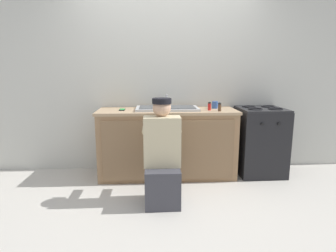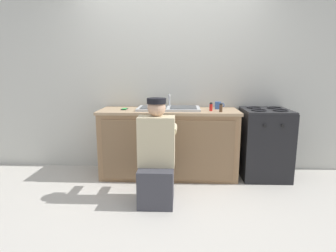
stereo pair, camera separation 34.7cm
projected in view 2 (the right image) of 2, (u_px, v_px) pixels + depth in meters
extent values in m
plane|color=beige|center=(168.00, 183.00, 3.51)|extent=(12.00, 12.00, 0.00)
cube|color=silver|center=(170.00, 80.00, 3.91)|extent=(6.00, 0.10, 2.50)
cube|color=#997551|center=(169.00, 144.00, 3.72)|extent=(1.75, 0.60, 0.85)
cube|color=#866747|center=(133.00, 150.00, 3.44)|extent=(0.77, 0.02, 0.75)
cube|color=#866747|center=(202.00, 151.00, 3.40)|extent=(0.77, 0.02, 0.75)
cube|color=tan|center=(169.00, 111.00, 3.64)|extent=(1.79, 0.62, 0.03)
cube|color=silver|center=(169.00, 108.00, 3.63)|extent=(0.80, 0.44, 0.03)
cube|color=#4C4F51|center=(154.00, 107.00, 3.64)|extent=(0.33, 0.35, 0.01)
cube|color=#4C4F51|center=(183.00, 107.00, 3.62)|extent=(0.33, 0.35, 0.01)
cylinder|color=#B7BABF|center=(169.00, 101.00, 3.80)|extent=(0.02, 0.02, 0.18)
cylinder|color=#B7BABF|center=(169.00, 95.00, 3.71)|extent=(0.02, 0.16, 0.02)
cube|color=black|center=(264.00, 144.00, 3.66)|extent=(0.59, 0.60, 0.87)
cube|color=#262628|center=(267.00, 110.00, 3.57)|extent=(0.58, 0.59, 0.02)
torus|color=black|center=(259.00, 110.00, 3.46)|extent=(0.19, 0.19, 0.02)
torus|color=black|center=(281.00, 110.00, 3.45)|extent=(0.19, 0.19, 0.02)
torus|color=black|center=(254.00, 108.00, 3.70)|extent=(0.19, 0.19, 0.02)
torus|color=black|center=(274.00, 108.00, 3.68)|extent=(0.19, 0.19, 0.02)
cylinder|color=black|center=(265.00, 126.00, 3.30)|extent=(0.04, 0.02, 0.04)
cylinder|color=black|center=(283.00, 126.00, 3.29)|extent=(0.04, 0.02, 0.04)
cube|color=#3F3F47|center=(156.00, 185.00, 2.95)|extent=(0.36, 0.40, 0.40)
cube|color=beige|center=(156.00, 141.00, 2.92)|extent=(0.38, 0.22, 0.52)
sphere|color=tan|center=(157.00, 108.00, 2.89)|extent=(0.19, 0.19, 0.19)
cylinder|color=black|center=(156.00, 101.00, 2.88)|extent=(0.20, 0.20, 0.06)
cube|color=black|center=(157.00, 102.00, 2.97)|extent=(0.13, 0.09, 0.02)
cylinder|color=beige|center=(143.00, 129.00, 3.11)|extent=(0.08, 0.30, 0.08)
cylinder|color=beige|center=(173.00, 129.00, 3.09)|extent=(0.08, 0.30, 0.08)
cylinder|color=#335699|center=(218.00, 105.00, 3.68)|extent=(0.08, 0.08, 0.09)
torus|color=#335699|center=(222.00, 105.00, 3.68)|extent=(0.06, 0.01, 0.06)
cylinder|color=#513823|center=(221.00, 108.00, 3.43)|extent=(0.04, 0.04, 0.08)
cylinder|color=black|center=(221.00, 104.00, 3.42)|extent=(0.04, 0.04, 0.02)
cube|color=black|center=(124.00, 109.00, 3.65)|extent=(0.07, 0.14, 0.01)
cube|color=green|center=(124.00, 109.00, 3.65)|extent=(0.06, 0.12, 0.00)
cylinder|color=red|center=(211.00, 107.00, 3.52)|extent=(0.04, 0.04, 0.08)
cylinder|color=black|center=(211.00, 103.00, 3.51)|extent=(0.04, 0.04, 0.02)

